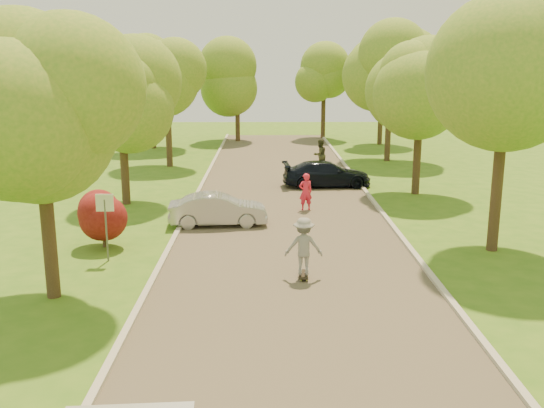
{
  "coord_description": "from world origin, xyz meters",
  "views": [
    {
      "loc": [
        -0.8,
        -14.36,
        6.15
      ],
      "look_at": [
        -0.57,
        6.33,
        1.3
      ],
      "focal_mm": 40.0,
      "sensor_mm": 36.0,
      "label": 1
    }
  ],
  "objects_px": {
    "street_sign": "(105,213)",
    "person_striped": "(306,192)",
    "dark_sedan": "(327,174)",
    "longboard": "(303,275)",
    "skateboarder": "(304,246)",
    "person_olive": "(320,155)",
    "silver_sedan": "(218,210)"
  },
  "relations": [
    {
      "from": "street_sign",
      "to": "silver_sedan",
      "type": "xyz_separation_m",
      "value": [
        3.17,
        4.3,
        -0.94
      ]
    },
    {
      "from": "silver_sedan",
      "to": "longboard",
      "type": "relative_size",
      "value": 4.29
    },
    {
      "from": "dark_sedan",
      "to": "skateboarder",
      "type": "height_order",
      "value": "skateboarder"
    },
    {
      "from": "dark_sedan",
      "to": "person_striped",
      "type": "height_order",
      "value": "person_striped"
    },
    {
      "from": "dark_sedan",
      "to": "longboard",
      "type": "height_order",
      "value": "dark_sedan"
    },
    {
      "from": "dark_sedan",
      "to": "longboard",
      "type": "distance_m",
      "value": 13.54
    },
    {
      "from": "street_sign",
      "to": "skateboarder",
      "type": "relative_size",
      "value": 1.28
    },
    {
      "from": "skateboarder",
      "to": "street_sign",
      "type": "bearing_deg",
      "value": -14.02
    },
    {
      "from": "silver_sedan",
      "to": "dark_sedan",
      "type": "relative_size",
      "value": 0.85
    },
    {
      "from": "silver_sedan",
      "to": "person_striped",
      "type": "height_order",
      "value": "person_striped"
    },
    {
      "from": "longboard",
      "to": "skateboarder",
      "type": "distance_m",
      "value": 0.87
    },
    {
      "from": "dark_sedan",
      "to": "silver_sedan",
      "type": "bearing_deg",
      "value": 142.65
    },
    {
      "from": "street_sign",
      "to": "person_striped",
      "type": "xyz_separation_m",
      "value": [
        6.7,
        6.7,
        -0.76
      ]
    },
    {
      "from": "silver_sedan",
      "to": "person_striped",
      "type": "distance_m",
      "value": 4.28
    },
    {
      "from": "street_sign",
      "to": "longboard",
      "type": "height_order",
      "value": "street_sign"
    },
    {
      "from": "street_sign",
      "to": "dark_sedan",
      "type": "bearing_deg",
      "value": 55.48
    },
    {
      "from": "person_striped",
      "to": "street_sign",
      "type": "bearing_deg",
      "value": 29.97
    },
    {
      "from": "longboard",
      "to": "person_striped",
      "type": "xyz_separation_m",
      "value": [
        0.6,
        8.31,
        0.7
      ]
    },
    {
      "from": "longboard",
      "to": "person_striped",
      "type": "relative_size",
      "value": 0.55
    },
    {
      "from": "longboard",
      "to": "skateboarder",
      "type": "xyz_separation_m",
      "value": [
        0.0,
        0.0,
        0.87
      ]
    },
    {
      "from": "longboard",
      "to": "skateboarder",
      "type": "height_order",
      "value": "skateboarder"
    },
    {
      "from": "skateboarder",
      "to": "silver_sedan",
      "type": "bearing_deg",
      "value": -62.86
    },
    {
      "from": "silver_sedan",
      "to": "skateboarder",
      "type": "bearing_deg",
      "value": -158.22
    },
    {
      "from": "street_sign",
      "to": "person_olive",
      "type": "xyz_separation_m",
      "value": [
        8.2,
        16.68,
        -0.67
      ]
    },
    {
      "from": "street_sign",
      "to": "silver_sedan",
      "type": "relative_size",
      "value": 0.58
    },
    {
      "from": "street_sign",
      "to": "person_olive",
      "type": "height_order",
      "value": "street_sign"
    },
    {
      "from": "person_striped",
      "to": "person_olive",
      "type": "relative_size",
      "value": 0.9
    },
    {
      "from": "skateboarder",
      "to": "person_striped",
      "type": "distance_m",
      "value": 8.34
    },
    {
      "from": "silver_sedan",
      "to": "longboard",
      "type": "xyz_separation_m",
      "value": [
        2.93,
        -5.91,
        -0.52
      ]
    },
    {
      "from": "dark_sedan",
      "to": "person_striped",
      "type": "distance_m",
      "value": 5.26
    },
    {
      "from": "street_sign",
      "to": "longboard",
      "type": "relative_size",
      "value": 2.48
    },
    {
      "from": "silver_sedan",
      "to": "dark_sedan",
      "type": "xyz_separation_m",
      "value": [
        4.93,
        7.47,
        0.02
      ]
    }
  ]
}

